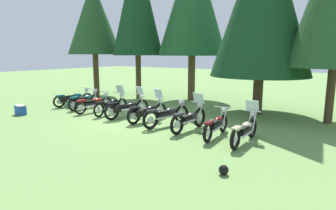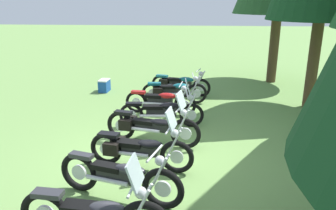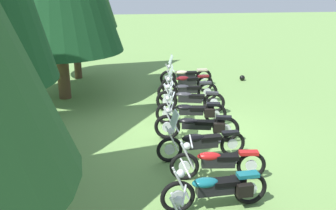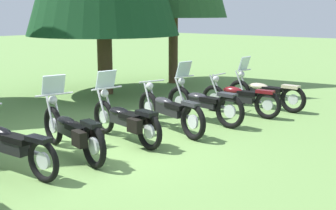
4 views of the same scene
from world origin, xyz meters
name	(u,v)px [view 3 (image 3 of 4)]	position (x,y,z in m)	size (l,w,h in m)	color
ground_plane	(196,131)	(0.00, 0.00, 0.00)	(80.00, 80.00, 0.00)	#6B934C
motorcycle_1	(217,188)	(-4.01, 0.42, 0.46)	(0.76, 2.24, 1.01)	black
motorcycle_2	(217,162)	(-2.89, 0.12, 0.44)	(0.69, 2.23, 1.00)	black
motorcycle_3	(200,142)	(-1.82, 0.29, 0.47)	(0.77, 2.36, 1.35)	black
motorcycle_4	(198,125)	(-0.65, 0.11, 0.47)	(0.94, 2.40, 1.39)	black
motorcycle_5	(192,111)	(0.61, 0.02, 0.46)	(0.84, 2.26, 1.37)	black
motorcycle_6	(190,100)	(1.76, -0.13, 0.46)	(0.87, 2.36, 1.03)	black
motorcycle_7	(187,90)	(2.88, -0.23, 0.47)	(0.65, 2.28, 1.40)	black
motorcycle_8	(187,82)	(4.12, -0.46, 0.44)	(0.64, 2.19, 1.00)	black
motorcycle_9	(185,75)	(5.19, -0.59, 0.46)	(0.63, 2.28, 1.36)	black
dropped_helmet	(242,78)	(5.65, -3.33, 0.12)	(0.25, 0.25, 0.25)	black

